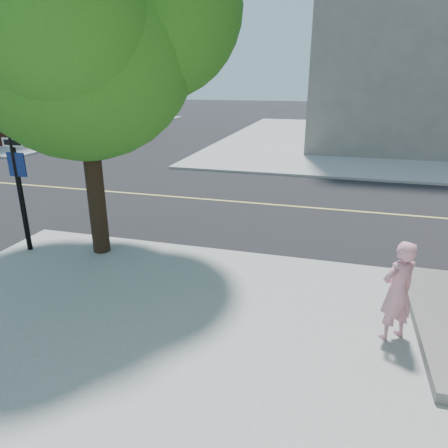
% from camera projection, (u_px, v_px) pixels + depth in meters
% --- Properties ---
extents(ground, '(140.00, 140.00, 0.00)m').
position_uv_depth(ground, '(75.00, 237.00, 11.41)').
color(ground, black).
rests_on(ground, ground).
extents(road_ew, '(140.00, 9.00, 0.01)m').
position_uv_depth(road_ew, '(147.00, 195.00, 15.49)').
color(road_ew, black).
rests_on(road_ew, ground).
extents(sidewalk_ne, '(29.00, 25.00, 0.12)m').
position_uv_depth(sidewalk_ne, '(442.00, 142.00, 27.43)').
color(sidewalk_ne, '#969696').
rests_on(sidewalk_ne, ground).
extents(man_on_phone, '(0.75, 0.70, 1.72)m').
position_uv_depth(man_on_phone, '(397.00, 291.00, 6.54)').
color(man_on_phone, pink).
rests_on(man_on_phone, sidewalk_se).
extents(street_tree, '(6.31, 5.74, 8.38)m').
position_uv_depth(street_tree, '(82.00, 8.00, 8.36)').
color(street_tree, black).
rests_on(street_tree, sidewalk_se).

